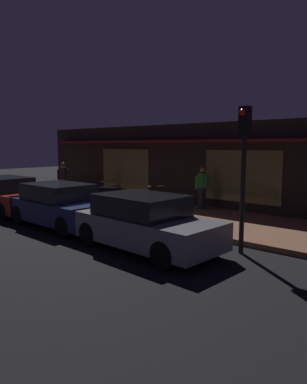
{
  "coord_description": "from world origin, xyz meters",
  "views": [
    {
      "loc": [
        9.67,
        -7.54,
        2.67
      ],
      "look_at": [
        0.97,
        2.4,
        0.95
      ],
      "focal_mm": 33.46,
      "sensor_mm": 36.0,
      "label": 1
    }
  ],
  "objects_px": {
    "motorcycle": "(172,207)",
    "parked_car_near": "(5,195)",
    "traffic_light_pole": "(244,154)",
    "bicycle_extra": "(153,198)",
    "parked_car_across": "(144,223)",
    "person_photographer": "(63,178)",
    "person_bystander": "(202,187)",
    "bicycle_parked": "(107,191)",
    "parked_car_far": "(60,205)"
  },
  "relations": [
    {
      "from": "bicycle_parked",
      "to": "person_photographer",
      "type": "distance_m",
      "value": 2.7
    },
    {
      "from": "parked_car_far",
      "to": "traffic_light_pole",
      "type": "bearing_deg",
      "value": 11.54
    },
    {
      "from": "person_bystander",
      "to": "parked_car_across",
      "type": "height_order",
      "value": "person_bystander"
    },
    {
      "from": "parked_car_across",
      "to": "person_photographer",
      "type": "bearing_deg",
      "value": 156.76
    },
    {
      "from": "bicycle_parked",
      "to": "person_photographer",
      "type": "relative_size",
      "value": 0.96
    },
    {
      "from": "bicycle_parked",
      "to": "parked_car_across",
      "type": "xyz_separation_m",
      "value": [
        6.63,
        -4.61,
        0.2
      ]
    },
    {
      "from": "bicycle_parked",
      "to": "parked_car_far",
      "type": "height_order",
      "value": "parked_car_far"
    },
    {
      "from": "parked_car_far",
      "to": "bicycle_parked",
      "type": "bearing_deg",
      "value": 121.31
    },
    {
      "from": "person_photographer",
      "to": "parked_car_across",
      "type": "relative_size",
      "value": 0.4
    },
    {
      "from": "motorcycle",
      "to": "bicycle_extra",
      "type": "distance_m",
      "value": 3.07
    },
    {
      "from": "bicycle_parked",
      "to": "person_photographer",
      "type": "height_order",
      "value": "person_photographer"
    },
    {
      "from": "bicycle_extra",
      "to": "parked_car_far",
      "type": "xyz_separation_m",
      "value": [
        -0.38,
        -4.27,
        0.2
      ]
    },
    {
      "from": "bicycle_parked",
      "to": "parked_car_far",
      "type": "xyz_separation_m",
      "value": [
        2.73,
        -4.48,
        0.2
      ]
    },
    {
      "from": "bicycle_extra",
      "to": "traffic_light_pole",
      "type": "relative_size",
      "value": 0.46
    },
    {
      "from": "parked_car_far",
      "to": "parked_car_near",
      "type": "bearing_deg",
      "value": -179.71
    },
    {
      "from": "person_photographer",
      "to": "traffic_light_pole",
      "type": "relative_size",
      "value": 0.46
    },
    {
      "from": "traffic_light_pole",
      "to": "parked_car_near",
      "type": "bearing_deg",
      "value": -172.75
    },
    {
      "from": "bicycle_extra",
      "to": "parked_car_across",
      "type": "xyz_separation_m",
      "value": [
        3.53,
        -4.4,
        0.2
      ]
    },
    {
      "from": "person_photographer",
      "to": "traffic_light_pole",
      "type": "distance_m",
      "value": 11.63
    },
    {
      "from": "person_bystander",
      "to": "parked_car_far",
      "type": "bearing_deg",
      "value": -113.15
    },
    {
      "from": "bicycle_extra",
      "to": "parked_car_across",
      "type": "relative_size",
      "value": 0.4
    },
    {
      "from": "bicycle_parked",
      "to": "bicycle_extra",
      "type": "height_order",
      "value": "same"
    },
    {
      "from": "person_bystander",
      "to": "parked_car_far",
      "type": "height_order",
      "value": "person_bystander"
    },
    {
      "from": "bicycle_extra",
      "to": "parked_car_far",
      "type": "height_order",
      "value": "parked_car_far"
    },
    {
      "from": "person_photographer",
      "to": "parked_car_near",
      "type": "height_order",
      "value": "person_photographer"
    },
    {
      "from": "person_photographer",
      "to": "traffic_light_pole",
      "type": "bearing_deg",
      "value": -13.02
    },
    {
      "from": "person_photographer",
      "to": "bicycle_extra",
      "type": "bearing_deg",
      "value": 4.52
    },
    {
      "from": "person_bystander",
      "to": "traffic_light_pole",
      "type": "relative_size",
      "value": 0.46
    },
    {
      "from": "bicycle_parked",
      "to": "parked_car_near",
      "type": "xyz_separation_m",
      "value": [
        -1.03,
        -4.5,
        0.2
      ]
    },
    {
      "from": "bicycle_extra",
      "to": "parked_car_near",
      "type": "distance_m",
      "value": 5.95
    },
    {
      "from": "bicycle_extra",
      "to": "parked_car_far",
      "type": "bearing_deg",
      "value": -95.06
    },
    {
      "from": "parked_car_near",
      "to": "parked_car_across",
      "type": "xyz_separation_m",
      "value": [
        7.66,
        -0.11,
        0.0
      ]
    },
    {
      "from": "traffic_light_pole",
      "to": "parked_car_across",
      "type": "bearing_deg",
      "value": -146.66
    },
    {
      "from": "motorcycle",
      "to": "person_bystander",
      "type": "xyz_separation_m",
      "value": [
        -0.62,
        2.72,
        0.38
      ]
    },
    {
      "from": "person_photographer",
      "to": "person_bystander",
      "type": "relative_size",
      "value": 1.0
    },
    {
      "from": "bicycle_parked",
      "to": "parked_car_across",
      "type": "relative_size",
      "value": 0.38
    },
    {
      "from": "traffic_light_pole",
      "to": "parked_car_far",
      "type": "height_order",
      "value": "traffic_light_pole"
    },
    {
      "from": "parked_car_far",
      "to": "parked_car_across",
      "type": "distance_m",
      "value": 3.91
    },
    {
      "from": "parked_car_near",
      "to": "parked_car_far",
      "type": "height_order",
      "value": "same"
    },
    {
      "from": "person_bystander",
      "to": "parked_car_across",
      "type": "bearing_deg",
      "value": -71.97
    },
    {
      "from": "parked_car_near",
      "to": "bicycle_parked",
      "type": "bearing_deg",
      "value": 77.14
    },
    {
      "from": "parked_car_far",
      "to": "person_bystander",
      "type": "bearing_deg",
      "value": 66.85
    },
    {
      "from": "motorcycle",
      "to": "parked_car_far",
      "type": "distance_m",
      "value": 3.71
    },
    {
      "from": "traffic_light_pole",
      "to": "motorcycle",
      "type": "bearing_deg",
      "value": 159.15
    },
    {
      "from": "motorcycle",
      "to": "parked_car_across",
      "type": "xyz_separation_m",
      "value": [
        1.09,
        -2.54,
        0.06
      ]
    },
    {
      "from": "motorcycle",
      "to": "parked_car_near",
      "type": "height_order",
      "value": "parked_car_near"
    },
    {
      "from": "bicycle_extra",
      "to": "parked_car_far",
      "type": "distance_m",
      "value": 4.29
    },
    {
      "from": "motorcycle",
      "to": "parked_car_far",
      "type": "height_order",
      "value": "parked_car_far"
    },
    {
      "from": "traffic_light_pole",
      "to": "parked_car_near",
      "type": "distance_m",
      "value": 9.95
    },
    {
      "from": "person_bystander",
      "to": "parked_car_near",
      "type": "bearing_deg",
      "value": -139.1
    }
  ]
}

